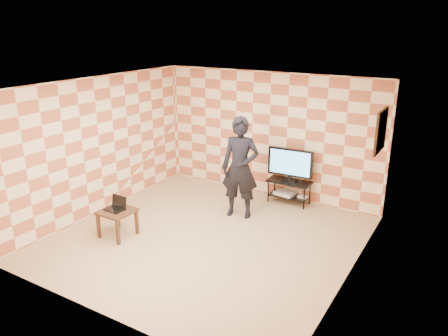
% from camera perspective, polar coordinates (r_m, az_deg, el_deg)
% --- Properties ---
extents(floor, '(5.00, 5.00, 0.00)m').
position_cam_1_polar(floor, '(7.90, -2.26, -9.14)').
color(floor, tan).
rests_on(floor, ground).
extents(wall_back, '(5.00, 0.02, 2.70)m').
position_cam_1_polar(wall_back, '(9.47, 5.92, 4.30)').
color(wall_back, '#F8E3BA').
rests_on(wall_back, ground).
extents(wall_front, '(5.00, 0.02, 2.70)m').
position_cam_1_polar(wall_front, '(5.60, -16.62, -6.76)').
color(wall_front, '#F8E3BA').
rests_on(wall_front, ground).
extents(wall_left, '(0.02, 5.00, 2.70)m').
position_cam_1_polar(wall_left, '(8.93, -15.97, 2.79)').
color(wall_left, '#F8E3BA').
rests_on(wall_left, ground).
extents(wall_right, '(0.02, 5.00, 2.70)m').
position_cam_1_polar(wall_right, '(6.43, 16.66, -3.42)').
color(wall_right, '#F8E3BA').
rests_on(wall_right, ground).
extents(ceiling, '(5.00, 5.00, 0.02)m').
position_cam_1_polar(ceiling, '(7.06, -2.54, 10.65)').
color(ceiling, white).
rests_on(ceiling, wall_back).
extents(wall_art, '(0.04, 0.72, 0.72)m').
position_cam_1_polar(wall_art, '(7.71, 19.83, 4.57)').
color(wall_art, black).
rests_on(wall_art, wall_right).
extents(tv_stand, '(0.92, 0.41, 0.50)m').
position_cam_1_polar(tv_stand, '(9.31, 8.50, -2.44)').
color(tv_stand, black).
rests_on(tv_stand, floor).
extents(tv, '(0.96, 0.20, 0.70)m').
position_cam_1_polar(tv, '(9.13, 8.65, 0.61)').
color(tv, black).
rests_on(tv, tv_stand).
extents(dvd_player, '(0.44, 0.34, 0.07)m').
position_cam_1_polar(dvd_player, '(9.38, 7.93, -3.27)').
color(dvd_player, silver).
rests_on(dvd_player, tv_stand).
extents(game_console, '(0.21, 0.16, 0.04)m').
position_cam_1_polar(game_console, '(9.29, 10.25, -3.70)').
color(game_console, silver).
rests_on(game_console, tv_stand).
extents(side_table, '(0.57, 0.57, 0.50)m').
position_cam_1_polar(side_table, '(8.02, -13.79, -5.98)').
color(side_table, '#3C1A10').
rests_on(side_table, floor).
extents(laptop, '(0.36, 0.29, 0.23)m').
position_cam_1_polar(laptop, '(8.02, -13.90, -4.89)').
color(laptop, black).
rests_on(laptop, side_table).
extents(person, '(0.82, 0.64, 1.99)m').
position_cam_1_polar(person, '(8.41, 2.13, 0.02)').
color(person, black).
rests_on(person, floor).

